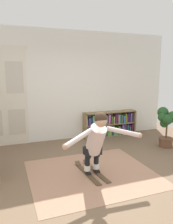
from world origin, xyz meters
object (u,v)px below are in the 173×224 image
object	(u,v)px
potted_plant	(166,124)
skis_pair	(91,172)
person_skier	(96,139)
bookshelf	(110,125)

from	to	relation	value
potted_plant	skis_pair	size ratio (longest dim) A/B	1.01
person_skier	skis_pair	bearing A→B (deg)	94.73
bookshelf	potted_plant	world-z (taller)	potted_plant
skis_pair	person_skier	distance (m)	0.71
bookshelf	skis_pair	distance (m)	2.49
potted_plant	person_skier	xyz separation A→B (m)	(-2.24, -0.90, 0.13)
bookshelf	skis_pair	bearing A→B (deg)	-124.66
potted_plant	person_skier	size ratio (longest dim) A/B	0.68
skis_pair	bookshelf	bearing A→B (deg)	55.34
skis_pair	potted_plant	bearing A→B (deg)	17.12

